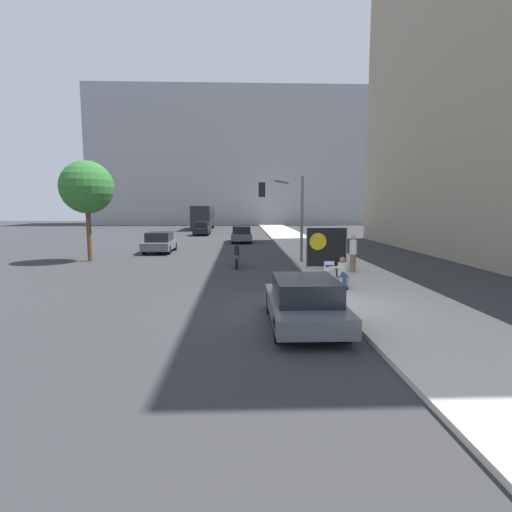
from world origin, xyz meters
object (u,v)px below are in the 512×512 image
(parked_car_curbside, at_px, (305,302))
(car_on_road_midblock, at_px, (242,234))
(car_on_road_distant, at_px, (202,229))
(jogger_on_sidewalk, at_px, (353,253))
(city_bus_on_road, at_px, (203,216))
(motorcycle_on_road, at_px, (237,257))
(traffic_light_pole, at_px, (285,204))
(car_on_road_nearest, at_px, (160,242))
(seated_protester, at_px, (342,271))
(protest_banner, at_px, (326,247))
(street_tree_near_curb, at_px, (87,187))

(parked_car_curbside, distance_m, car_on_road_midblock, 25.93)
(car_on_road_distant, bearing_deg, jogger_on_sidewalk, -70.02)
(city_bus_on_road, bearing_deg, car_on_road_midblock, -75.42)
(car_on_road_distant, distance_m, city_bus_on_road, 11.57)
(city_bus_on_road, distance_m, motorcycle_on_road, 36.13)
(car_on_road_distant, xyz_separation_m, motorcycle_on_road, (4.20, -24.26, -0.22))
(traffic_light_pole, relative_size, car_on_road_nearest, 1.15)
(traffic_light_pole, bearing_deg, seated_protester, -80.03)
(traffic_light_pole, distance_m, parked_car_curbside, 12.66)
(protest_banner, relative_size, street_tree_near_curb, 0.35)
(protest_banner, bearing_deg, city_bus_on_road, 104.53)
(traffic_light_pole, relative_size, city_bus_on_road, 0.48)
(seated_protester, relative_size, car_on_road_midblock, 0.25)
(seated_protester, relative_size, parked_car_curbside, 0.28)
(parked_car_curbside, relative_size, city_bus_on_road, 0.42)
(car_on_road_distant, distance_m, motorcycle_on_road, 24.63)
(motorcycle_on_road, bearing_deg, car_on_road_distant, 99.83)
(parked_car_curbside, distance_m, car_on_road_nearest, 19.41)
(protest_banner, distance_m, motorcycle_on_road, 4.84)
(car_on_road_nearest, xyz_separation_m, street_tree_near_curb, (-3.29, -4.38, 3.64))
(traffic_light_pole, distance_m, car_on_road_midblock, 14.01)
(jogger_on_sidewalk, height_order, parked_car_curbside, jogger_on_sidewalk)
(car_on_road_midblock, height_order, car_on_road_distant, car_on_road_distant)
(protest_banner, distance_m, car_on_road_nearest, 13.21)
(city_bus_on_road, relative_size, street_tree_near_curb, 1.69)
(car_on_road_midblock, bearing_deg, car_on_road_distant, 115.92)
(protest_banner, relative_size, city_bus_on_road, 0.21)
(car_on_road_nearest, bearing_deg, street_tree_near_curb, -126.88)
(jogger_on_sidewalk, bearing_deg, car_on_road_nearest, -48.81)
(protest_banner, height_order, traffic_light_pole, traffic_light_pole)
(traffic_light_pole, xyz_separation_m, car_on_road_distant, (-6.98, 22.79, -2.64))
(car_on_road_midblock, bearing_deg, parked_car_curbside, -86.30)
(protest_banner, distance_m, car_on_road_distant, 27.20)
(car_on_road_distant, bearing_deg, street_tree_near_curb, -102.04)
(motorcycle_on_road, xyz_separation_m, street_tree_near_curb, (-8.81, 2.65, 3.83))
(protest_banner, bearing_deg, street_tree_near_curb, 162.78)
(parked_car_curbside, bearing_deg, traffic_light_pole, 86.25)
(protest_banner, relative_size, motorcycle_on_road, 0.96)
(seated_protester, bearing_deg, motorcycle_on_road, 136.12)
(car_on_road_distant, height_order, city_bus_on_road, city_bus_on_road)
(jogger_on_sidewalk, xyz_separation_m, motorcycle_on_road, (-5.60, 2.69, -0.51))
(seated_protester, bearing_deg, car_on_road_distant, 118.14)
(car_on_road_distant, bearing_deg, protest_banner, -71.22)
(parked_car_curbside, height_order, car_on_road_midblock, car_on_road_midblock)
(seated_protester, distance_m, city_bus_on_road, 43.08)
(seated_protester, relative_size, street_tree_near_curb, 0.20)
(parked_car_curbside, bearing_deg, street_tree_near_curb, 128.57)
(parked_car_curbside, distance_m, car_on_road_distant, 35.67)
(parked_car_curbside, height_order, motorcycle_on_road, parked_car_curbside)
(jogger_on_sidewalk, relative_size, car_on_road_nearest, 0.43)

